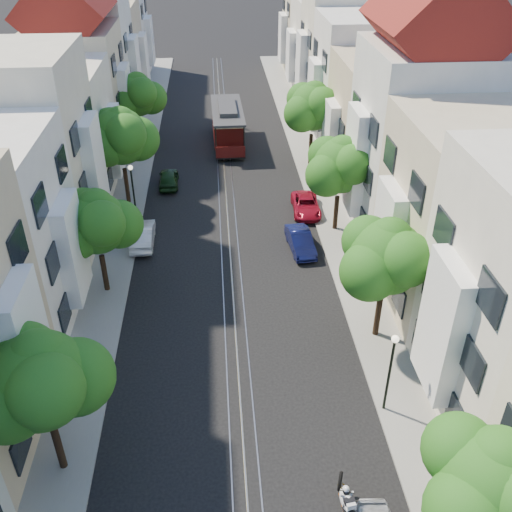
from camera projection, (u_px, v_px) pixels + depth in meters
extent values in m
plane|color=black|center=(225.00, 182.00, 45.05)|extent=(200.00, 200.00, 0.00)
cube|color=gray|center=(316.00, 179.00, 45.47)|extent=(2.50, 80.00, 0.12)
cube|color=gray|center=(133.00, 185.00, 44.56)|extent=(2.50, 80.00, 0.12)
cube|color=gray|center=(218.00, 183.00, 45.01)|extent=(0.06, 80.00, 0.02)
cube|color=gray|center=(225.00, 182.00, 45.04)|extent=(0.06, 80.00, 0.02)
cube|color=gray|center=(232.00, 182.00, 45.07)|extent=(0.06, 80.00, 0.02)
cube|color=tan|center=(225.00, 182.00, 45.04)|extent=(0.08, 80.00, 0.01)
cube|color=white|center=(443.00, 327.00, 22.92)|extent=(0.90, 3.04, 6.05)
cube|color=beige|center=(462.00, 219.00, 29.67)|extent=(7.00, 8.00, 10.00)
cube|color=white|center=(388.00, 235.00, 29.86)|extent=(0.90, 3.04, 5.50)
cube|color=silver|center=(417.00, 144.00, 35.85)|extent=(7.00, 8.00, 12.00)
cube|color=white|center=(356.00, 160.00, 36.13)|extent=(0.90, 3.04, 6.60)
cube|color=#C6B28C|center=(381.00, 124.00, 43.37)|extent=(7.00, 8.00, 9.00)
cube|color=white|center=(331.00, 134.00, 43.52)|extent=(0.90, 3.04, 4.95)
cube|color=white|center=(358.00, 84.00, 49.68)|extent=(7.00, 8.00, 10.50)
cube|color=white|center=(315.00, 94.00, 49.90)|extent=(0.90, 3.04, 5.78)
cube|color=beige|center=(341.00, 56.00, 56.13)|extent=(7.00, 8.00, 11.50)
cube|color=white|center=(302.00, 66.00, 56.39)|extent=(0.90, 3.04, 6.32)
cube|color=silver|center=(325.00, 48.00, 63.38)|extent=(7.00, 8.00, 9.50)
cube|color=white|center=(291.00, 55.00, 63.56)|extent=(0.90, 3.04, 5.23)
cube|color=beige|center=(314.00, 30.00, 69.97)|extent=(7.00, 8.00, 10.00)
cube|color=white|center=(283.00, 38.00, 70.16)|extent=(0.90, 3.04, 5.50)
cube|color=white|center=(28.00, 350.00, 21.94)|extent=(0.90, 3.04, 5.93)
cube|color=white|center=(71.00, 249.00, 28.88)|extent=(0.90, 3.04, 5.39)
cube|color=beige|center=(28.00, 157.00, 34.40)|extent=(7.00, 8.00, 11.76)
cube|color=white|center=(94.00, 169.00, 35.15)|extent=(0.90, 3.04, 6.47)
cube|color=silver|center=(61.00, 133.00, 41.91)|extent=(7.00, 8.00, 8.82)
cube|color=white|center=(114.00, 141.00, 42.53)|extent=(0.90, 3.04, 4.85)
cube|color=beige|center=(79.00, 91.00, 48.23)|extent=(7.00, 8.00, 10.29)
cube|color=white|center=(126.00, 100.00, 48.91)|extent=(0.90, 3.04, 5.66)
cube|color=silver|center=(94.00, 61.00, 54.68)|extent=(7.00, 8.00, 11.27)
cube|color=white|center=(135.00, 70.00, 55.41)|extent=(0.90, 3.04, 6.20)
cube|color=#C6B28C|center=(107.00, 52.00, 61.93)|extent=(7.00, 8.00, 9.31)
cube|color=white|center=(143.00, 59.00, 62.57)|extent=(0.90, 3.04, 5.12)
cube|color=white|center=(117.00, 34.00, 68.51)|extent=(7.00, 8.00, 9.80)
cube|color=white|center=(149.00, 41.00, 69.17)|extent=(0.90, 3.04, 5.39)
sphere|color=#215816|center=(492.00, 483.00, 17.06)|extent=(3.38, 3.38, 3.38)
sphere|color=#215816|center=(468.00, 512.00, 16.57)|extent=(2.64, 2.64, 2.64)
sphere|color=#215816|center=(501.00, 460.00, 16.66)|extent=(2.03, 2.03, 2.03)
cylinder|color=black|center=(378.00, 315.00, 28.82)|extent=(0.30, 0.30, 2.45)
sphere|color=#215816|center=(386.00, 257.00, 26.95)|extent=(3.64, 3.64, 3.64)
sphere|color=#215816|center=(405.00, 258.00, 27.66)|extent=(2.91, 2.91, 2.91)
sphere|color=#215816|center=(369.00, 272.00, 26.47)|extent=(2.84, 2.84, 2.84)
sphere|color=#215816|center=(390.00, 240.00, 26.56)|extent=(2.18, 2.18, 2.18)
cylinder|color=black|center=(336.00, 212.00, 38.08)|extent=(0.30, 0.30, 2.38)
sphere|color=#215816|center=(340.00, 166.00, 36.26)|extent=(3.54, 3.54, 3.54)
sphere|color=#215816|center=(355.00, 168.00, 36.96)|extent=(2.83, 2.83, 2.83)
sphere|color=#215816|center=(327.00, 175.00, 35.77)|extent=(2.76, 2.76, 2.76)
sphere|color=#215816|center=(342.00, 152.00, 35.86)|extent=(2.12, 2.12, 2.12)
cylinder|color=black|center=(310.00, 149.00, 47.27)|extent=(0.30, 0.30, 2.52)
sphere|color=#215816|center=(313.00, 107.00, 45.35)|extent=(3.74, 3.74, 3.74)
sphere|color=#215816|center=(325.00, 109.00, 46.05)|extent=(3.00, 3.00, 3.00)
sphere|color=#215816|center=(302.00, 114.00, 44.86)|extent=(2.92, 2.92, 2.92)
sphere|color=#215816|center=(314.00, 95.00, 44.95)|extent=(2.25, 2.25, 2.25)
cylinder|color=black|center=(58.00, 445.00, 22.04)|extent=(0.30, 0.30, 2.45)
sphere|color=#215816|center=(40.00, 380.00, 20.17)|extent=(3.64, 3.64, 3.64)
sphere|color=#215816|center=(76.00, 377.00, 20.87)|extent=(2.91, 2.91, 2.91)
sphere|color=#215816|center=(9.00, 403.00, 19.68)|extent=(2.84, 2.84, 2.84)
sphere|color=#215816|center=(38.00, 359.00, 19.77)|extent=(2.18, 2.18, 2.18)
cylinder|color=black|center=(105.00, 273.00, 32.16)|extent=(0.30, 0.30, 2.27)
sphere|color=#215816|center=(96.00, 223.00, 30.42)|extent=(3.38, 3.38, 3.38)
sphere|color=#215816|center=(119.00, 224.00, 31.13)|extent=(2.70, 2.70, 2.70)
sphere|color=#215816|center=(76.00, 235.00, 29.94)|extent=(2.64, 2.64, 2.64)
sphere|color=#215816|center=(96.00, 207.00, 30.03)|extent=(2.03, 2.03, 2.03)
cylinder|color=black|center=(127.00, 185.00, 41.30)|extent=(0.30, 0.30, 2.62)
sphere|color=#215816|center=(120.00, 137.00, 39.30)|extent=(3.90, 3.90, 3.90)
sphere|color=#215816|center=(138.00, 139.00, 40.00)|extent=(3.12, 3.12, 3.12)
sphere|color=#215816|center=(105.00, 145.00, 38.81)|extent=(3.04, 3.04, 3.04)
sphere|color=#215816|center=(120.00, 123.00, 38.90)|extent=(2.34, 2.34, 2.34)
cylinder|color=black|center=(141.00, 133.00, 50.60)|extent=(0.30, 0.30, 2.38)
sphere|color=#215816|center=(137.00, 95.00, 48.78)|extent=(3.54, 3.54, 3.54)
sphere|color=#215816|center=(151.00, 98.00, 49.49)|extent=(2.83, 2.83, 2.83)
sphere|color=#215816|center=(125.00, 102.00, 48.30)|extent=(2.76, 2.76, 2.76)
sphere|color=#215816|center=(137.00, 84.00, 48.39)|extent=(2.12, 2.12, 2.12)
cylinder|color=black|center=(389.00, 375.00, 24.15)|extent=(0.12, 0.12, 4.00)
sphere|color=#FFF2CC|center=(395.00, 339.00, 23.07)|extent=(0.32, 0.32, 0.32)
cylinder|color=black|center=(134.00, 195.00, 38.47)|extent=(0.12, 0.12, 4.00)
sphere|color=#FFF2CC|center=(130.00, 168.00, 37.39)|extent=(0.32, 0.32, 0.32)
torus|color=black|center=(340.00, 481.00, 21.16)|extent=(0.35, 0.74, 0.74)
ellipsoid|color=silver|center=(346.00, 499.00, 20.68)|extent=(0.59, 1.08, 0.87)
ellipsoid|color=silver|center=(349.00, 502.00, 20.37)|extent=(0.45, 0.61, 0.49)
cube|color=silver|center=(349.00, 502.00, 20.32)|extent=(0.41, 0.61, 0.27)
sphere|color=black|center=(346.00, 492.00, 20.53)|extent=(0.27, 0.27, 0.27)
cube|color=black|center=(228.00, 139.00, 51.63)|extent=(2.63, 8.66, 0.32)
cube|color=#450D0B|center=(228.00, 125.00, 50.93)|extent=(2.68, 5.43, 2.58)
cube|color=beige|center=(227.00, 115.00, 50.41)|extent=(2.74, 5.48, 0.65)
cube|color=#2D2D30|center=(227.00, 110.00, 50.18)|extent=(2.85, 8.66, 0.19)
cube|color=#2D2D30|center=(227.00, 107.00, 50.03)|extent=(1.60, 4.87, 0.38)
imported|color=#0B0F39|center=(300.00, 241.00, 36.26)|extent=(1.68, 3.91, 1.25)
imported|color=maroon|center=(306.00, 205.00, 40.56)|extent=(2.01, 4.12, 1.13)
imported|color=silver|center=(143.00, 235.00, 36.87)|extent=(1.47, 4.03, 1.32)
imported|color=black|center=(169.00, 178.00, 44.24)|extent=(1.55, 3.70, 1.25)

